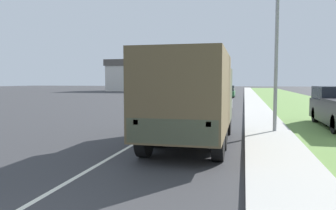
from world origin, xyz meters
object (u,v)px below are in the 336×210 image
Objects in this scene: car_second_ahead at (191,95)px; car_third_ahead at (228,92)px; military_truck at (192,95)px; car_nearest_ahead at (217,103)px; lamp_post at (272,22)px.

car_third_ahead is at bearing 74.15° from car_second_ahead.
car_second_ahead is 11.24m from car_third_ahead.
car_third_ahead is at bearing 90.73° from military_truck.
car_third_ahead is (-0.32, 21.34, 0.03)m from car_nearest_ahead.
car_third_ahead is (-0.41, 32.65, -0.96)m from military_truck.
lamp_post reaches higher than car_third_ahead.
military_truck is at bearing -89.27° from car_third_ahead.
military_truck is 1.48× the size of car_second_ahead.
car_third_ahead is at bearing 90.86° from car_nearest_ahead.
lamp_post is at bearing -71.97° from car_second_ahead.
car_nearest_ahead is at bearing -72.16° from car_second_ahead.
car_second_ahead is 20.15m from lamp_post.
car_nearest_ahead is at bearing 90.47° from military_truck.
car_third_ahead is 30.04m from lamp_post.
lamp_post is (2.74, -8.31, 3.73)m from car_nearest_ahead.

